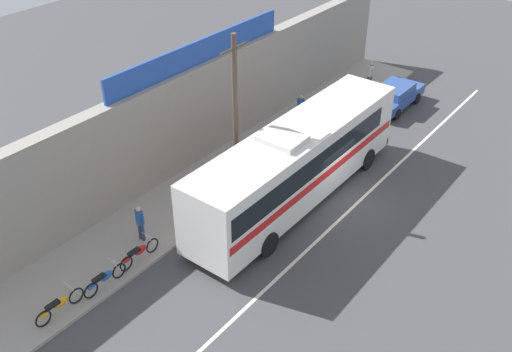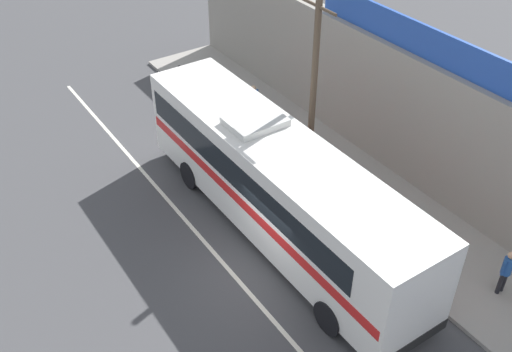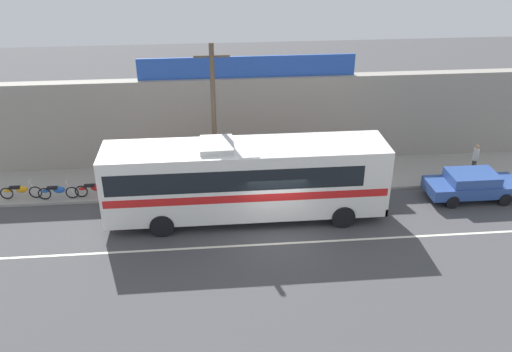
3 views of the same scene
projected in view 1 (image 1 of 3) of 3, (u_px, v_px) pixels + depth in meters
name	position (u px, v px, depth m)	size (l,w,h in m)	color
ground_plane	(339.00, 199.00, 25.79)	(70.00, 70.00, 0.00)	#444447
sidewalk_slab	(248.00, 160.00, 28.41)	(30.00, 3.60, 0.14)	gray
storefront_facade	(213.00, 105.00, 28.23)	(30.00, 0.70, 4.80)	gray
storefront_billboard	(200.00, 51.00, 26.16)	(11.17, 0.12, 1.10)	#234CAD
road_center_stripe	(355.00, 205.00, 25.38)	(30.00, 0.14, 0.01)	silver
intercity_bus	(297.00, 161.00, 24.54)	(12.41, 2.69, 3.78)	white
parked_car	(394.00, 95.00, 33.00)	(4.42, 1.86, 1.37)	#2D4C93
utility_pole	(235.00, 116.00, 23.92)	(1.60, 0.22, 7.33)	brown
motorcycle_blue	(139.00, 253.00, 21.88)	(1.95, 0.56, 0.94)	black
motorcycle_purple	(104.00, 279.00, 20.69)	(1.91, 0.56, 0.94)	black
motorcycle_red	(59.00, 305.00, 19.61)	(1.96, 0.56, 0.94)	black
pedestrian_far_left	(370.00, 74.00, 34.67)	(0.30, 0.48, 1.68)	brown
pedestrian_by_curb	(140.00, 221.00, 22.70)	(0.30, 0.48, 1.61)	navy
pedestrian_near_shop	(301.00, 106.00, 31.12)	(0.30, 0.48, 1.58)	black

